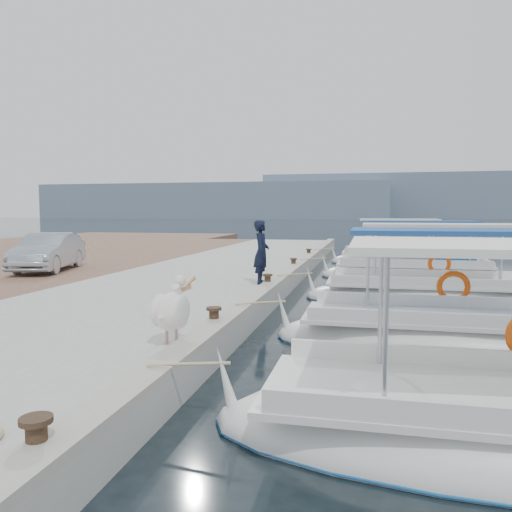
{
  "coord_description": "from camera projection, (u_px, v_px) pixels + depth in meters",
  "views": [
    {
      "loc": [
        2.35,
        -12.06,
        2.54
      ],
      "look_at": [
        -1.0,
        2.92,
        1.2
      ],
      "focal_mm": 35.0,
      "sensor_mm": 36.0,
      "label": 1
    }
  ],
  "objects": [
    {
      "name": "parked_car",
      "position": [
        49.0,
        252.0,
        17.54
      ],
      "size": [
        2.39,
        4.24,
        1.32
      ],
      "primitive_type": "imported",
      "rotation": [
        0.0,
        0.0,
        0.26
      ],
      "color": "#B0BEC9",
      "rests_on": "cobblestone_strip"
    },
    {
      "name": "cobblestone_strip",
      "position": [
        89.0,
        273.0,
        19.03
      ],
      "size": [
        4.0,
        40.0,
        0.5
      ],
      "primitive_type": "cube",
      "color": "brown",
      "rests_on": "ground"
    },
    {
      "name": "mooring_bollards",
      "position": [
        268.0,
        279.0,
        13.93
      ],
      "size": [
        0.28,
        20.28,
        0.33
      ],
      "color": "black",
      "rests_on": "concrete_quay"
    },
    {
      "name": "fishing_caique_d",
      "position": [
        415.0,
        274.0,
        19.11
      ],
      "size": [
        6.93,
        2.36,
        2.83
      ],
      "color": "white",
      "rests_on": "ground"
    },
    {
      "name": "quay_curb",
      "position": [
        291.0,
        270.0,
        17.31
      ],
      "size": [
        0.44,
        40.0,
        0.12
      ],
      "primitive_type": "cube",
      "color": "#A29E8F",
      "rests_on": "concrete_quay"
    },
    {
      "name": "fisherman",
      "position": [
        261.0,
        252.0,
        14.26
      ],
      "size": [
        0.49,
        0.7,
        1.83
      ],
      "primitive_type": "imported",
      "rotation": [
        0.0,
        0.0,
        1.66
      ],
      "color": "black",
      "rests_on": "concrete_quay"
    },
    {
      "name": "distant_hills",
      "position": [
        437.0,
        200.0,
        201.26
      ],
      "size": [
        330.0,
        60.0,
        18.0
      ],
      "color": "slate",
      "rests_on": "ground"
    },
    {
      "name": "pelican",
      "position": [
        172.0,
        310.0,
        7.75
      ],
      "size": [
        0.48,
        1.33,
        1.04
      ],
      "color": "tan",
      "rests_on": "concrete_quay"
    },
    {
      "name": "fishing_caique_c",
      "position": [
        433.0,
        298.0,
        14.09
      ],
      "size": [
        7.23,
        2.47,
        2.83
      ],
      "color": "white",
      "rests_on": "ground"
    },
    {
      "name": "fishing_caique_e",
      "position": [
        395.0,
        262.0,
        24.6
      ],
      "size": [
        6.21,
        2.11,
        2.83
      ],
      "color": "white",
      "rests_on": "ground"
    },
    {
      "name": "fishing_caique_b",
      "position": [
        445.0,
        340.0,
        9.48
      ],
      "size": [
        6.48,
        2.32,
        2.83
      ],
      "color": "white",
      "rests_on": "ground"
    },
    {
      "name": "concrete_quay",
      "position": [
        214.0,
        276.0,
        17.95
      ],
      "size": [
        6.0,
        40.0,
        0.5
      ],
      "primitive_type": "cube",
      "color": "#9FA09A",
      "rests_on": "ground"
    },
    {
      "name": "ground",
      "position": [
        270.0,
        314.0,
        12.45
      ],
      "size": [
        400.0,
        400.0,
        0.0
      ],
      "primitive_type": "plane",
      "color": "black",
      "rests_on": "ground"
    }
  ]
}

